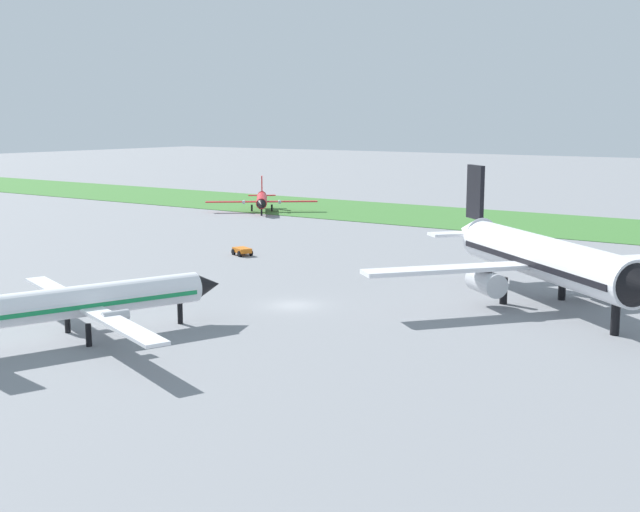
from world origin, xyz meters
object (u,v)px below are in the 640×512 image
(airplane_taxiing_turboprop, at_px, (262,200))
(airplane_foreground_turboprop, at_px, (86,300))
(baggage_cart_near_gate, at_px, (242,251))
(airplane_midfield_jet, at_px, (541,258))

(airplane_taxiing_turboprop, bearing_deg, airplane_foreground_turboprop, -8.43)
(airplane_foreground_turboprop, height_order, baggage_cart_near_gate, airplane_foreground_turboprop)
(airplane_taxiing_turboprop, height_order, baggage_cart_near_gate, airplane_taxiing_turboprop)
(airplane_foreground_turboprop, distance_m, airplane_taxiing_turboprop, 83.88)
(airplane_midfield_jet, height_order, baggage_cart_near_gate, airplane_midfield_jet)
(airplane_foreground_turboprop, bearing_deg, baggage_cart_near_gate, 43.01)
(airplane_midfield_jet, distance_m, airplane_taxiing_turboprop, 78.16)
(airplane_foreground_turboprop, relative_size, baggage_cart_near_gate, 8.61)
(airplane_foreground_turboprop, bearing_deg, airplane_midfield_jet, -17.91)
(airplane_midfield_jet, bearing_deg, airplane_foreground_turboprop, -89.00)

